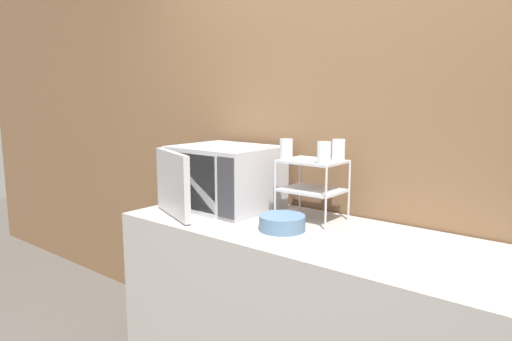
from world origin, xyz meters
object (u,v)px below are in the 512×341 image
dish_rack (312,177)px  bowl (282,223)px  glass_front_left (286,149)px  glass_front_right (324,153)px  glass_back_right (338,150)px  microwave (223,177)px

dish_rack → bowl: 0.29m
glass_front_left → glass_front_right: size_ratio=1.00×
glass_back_right → glass_front_right: 0.14m
glass_back_right → bowl: (-0.11, -0.29, -0.31)m
glass_back_right → glass_front_right: (0.00, -0.14, 0.00)m
glass_back_right → glass_front_right: size_ratio=1.00×
microwave → dish_rack: 0.50m
dish_rack → glass_front_right: bearing=-35.4°
glass_front_left → glass_back_right: bearing=33.2°
glass_front_left → bowl: glass_front_left is taller
microwave → bowl: microwave is taller
microwave → glass_front_right: bearing=1.6°
glass_back_right → glass_front_right: same height
bowl → glass_back_right: bearing=69.6°
dish_rack → glass_back_right: bearing=33.2°
microwave → dish_rack: microwave is taller
dish_rack → glass_front_left: (-0.10, -0.07, 0.13)m
bowl → glass_front_right: bearing=53.6°
microwave → dish_rack: bearing=10.4°
dish_rack → bowl: size_ratio=1.41×
dish_rack → glass_back_right: size_ratio=2.93×
glass_front_right → glass_front_left: bearing=178.4°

